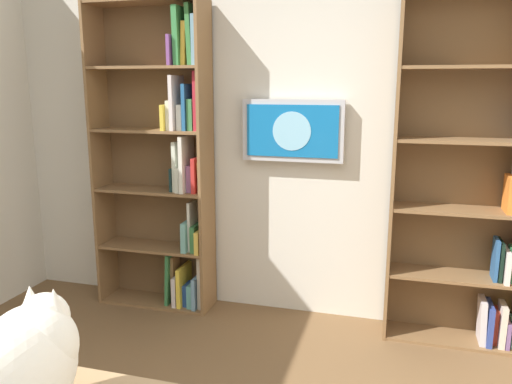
% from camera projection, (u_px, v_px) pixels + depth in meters
% --- Properties ---
extents(wall_back, '(4.52, 0.06, 2.70)m').
position_uv_depth(wall_back, '(302.00, 128.00, 3.51)').
color(wall_back, silver).
rests_on(wall_back, ground).
extents(bookshelf_left, '(0.89, 0.28, 2.19)m').
position_uv_depth(bookshelf_left, '(483.00, 185.00, 3.11)').
color(bookshelf_left, brown).
rests_on(bookshelf_left, ground).
extents(bookshelf_right, '(0.86, 0.28, 2.21)m').
position_uv_depth(bookshelf_right, '(167.00, 165.00, 3.67)').
color(bookshelf_right, brown).
rests_on(bookshelf_right, ground).
extents(wall_mounted_tv, '(0.70, 0.07, 0.42)m').
position_uv_depth(wall_mounted_tv, '(293.00, 131.00, 3.45)').
color(wall_mounted_tv, '#B7B7BC').
extents(cat, '(0.27, 0.65, 0.36)m').
position_uv_depth(cat, '(9.00, 376.00, 1.27)').
color(cat, silver).
rests_on(cat, desk).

